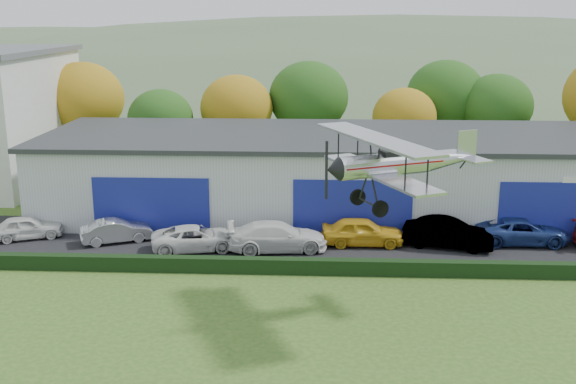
{
  "coord_description": "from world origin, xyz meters",
  "views": [
    {
      "loc": [
        3.08,
        -17.03,
        13.09
      ],
      "look_at": [
        1.64,
        12.73,
        5.26
      ],
      "focal_mm": 42.79,
      "sensor_mm": 36.0,
      "label": 1
    }
  ],
  "objects_px": {
    "car_0": "(27,227)",
    "car_5": "(448,233)",
    "car_4": "(362,231)",
    "biplane": "(397,161)",
    "car_6": "(522,231)",
    "hangar": "(349,173)",
    "car_1": "(116,231)",
    "car_3": "(277,236)",
    "car_2": "(196,238)"
  },
  "relations": [
    {
      "from": "car_0",
      "to": "car_5",
      "type": "xyz_separation_m",
      "value": [
        24.69,
        -0.37,
        0.14
      ]
    },
    {
      "from": "car_4",
      "to": "biplane",
      "type": "distance_m",
      "value": 10.78
    },
    {
      "from": "car_4",
      "to": "car_6",
      "type": "relative_size",
      "value": 0.89
    },
    {
      "from": "hangar",
      "to": "car_0",
      "type": "xyz_separation_m",
      "value": [
        -19.28,
        -7.04,
        -1.91
      ]
    },
    {
      "from": "car_5",
      "to": "car_6",
      "type": "xyz_separation_m",
      "value": [
        4.44,
        0.9,
        -0.1
      ]
    },
    {
      "from": "car_0",
      "to": "car_6",
      "type": "bearing_deg",
      "value": -111.32
    },
    {
      "from": "car_1",
      "to": "car_6",
      "type": "bearing_deg",
      "value": -111.4
    },
    {
      "from": "car_1",
      "to": "hangar",
      "type": "bearing_deg",
      "value": -85.32
    },
    {
      "from": "hangar",
      "to": "car_0",
      "type": "relative_size",
      "value": 9.94
    },
    {
      "from": "car_0",
      "to": "car_4",
      "type": "bearing_deg",
      "value": -112.87
    },
    {
      "from": "hangar",
      "to": "car_0",
      "type": "bearing_deg",
      "value": -159.93
    },
    {
      "from": "car_3",
      "to": "car_5",
      "type": "height_order",
      "value": "car_5"
    },
    {
      "from": "car_1",
      "to": "biplane",
      "type": "height_order",
      "value": "biplane"
    },
    {
      "from": "car_2",
      "to": "car_3",
      "type": "bearing_deg",
      "value": -101.34
    },
    {
      "from": "car_4",
      "to": "car_5",
      "type": "relative_size",
      "value": 0.93
    },
    {
      "from": "hangar",
      "to": "car_4",
      "type": "relative_size",
      "value": 8.6
    },
    {
      "from": "car_0",
      "to": "car_1",
      "type": "height_order",
      "value": "car_0"
    },
    {
      "from": "hangar",
      "to": "car_1",
      "type": "distance_m",
      "value": 15.76
    },
    {
      "from": "hangar",
      "to": "car_2",
      "type": "height_order",
      "value": "hangar"
    },
    {
      "from": "car_0",
      "to": "car_4",
      "type": "height_order",
      "value": "car_4"
    },
    {
      "from": "car_1",
      "to": "car_0",
      "type": "bearing_deg",
      "value": 62.79
    },
    {
      "from": "car_1",
      "to": "car_5",
      "type": "xyz_separation_m",
      "value": [
        19.19,
        -0.02,
        0.16
      ]
    },
    {
      "from": "car_3",
      "to": "car_5",
      "type": "distance_m",
      "value": 9.76
    },
    {
      "from": "car_0",
      "to": "car_3",
      "type": "bearing_deg",
      "value": -117.52
    },
    {
      "from": "car_2",
      "to": "car_4",
      "type": "xyz_separation_m",
      "value": [
        9.45,
        1.31,
        0.11
      ]
    },
    {
      "from": "car_1",
      "to": "car_3",
      "type": "height_order",
      "value": "car_3"
    },
    {
      "from": "car_3",
      "to": "car_6",
      "type": "bearing_deg",
      "value": -90.89
    },
    {
      "from": "car_5",
      "to": "biplane",
      "type": "relative_size",
      "value": 0.61
    },
    {
      "from": "car_5",
      "to": "biplane",
      "type": "xyz_separation_m",
      "value": [
        -4.05,
        -8.69,
        6.03
      ]
    },
    {
      "from": "car_6",
      "to": "biplane",
      "type": "height_order",
      "value": "biplane"
    },
    {
      "from": "car_3",
      "to": "biplane",
      "type": "relative_size",
      "value": 0.68
    },
    {
      "from": "car_0",
      "to": "biplane",
      "type": "bearing_deg",
      "value": -136.06
    },
    {
      "from": "car_3",
      "to": "car_4",
      "type": "bearing_deg",
      "value": -84.81
    },
    {
      "from": "hangar",
      "to": "car_5",
      "type": "height_order",
      "value": "hangar"
    },
    {
      "from": "car_3",
      "to": "car_5",
      "type": "xyz_separation_m",
      "value": [
        9.71,
        0.99,
        0.02
      ]
    },
    {
      "from": "car_0",
      "to": "biplane",
      "type": "distance_m",
      "value": 23.36
    },
    {
      "from": "car_2",
      "to": "car_5",
      "type": "relative_size",
      "value": 0.98
    },
    {
      "from": "car_1",
      "to": "car_6",
      "type": "relative_size",
      "value": 0.77
    },
    {
      "from": "car_6",
      "to": "biplane",
      "type": "relative_size",
      "value": 0.64
    },
    {
      "from": "car_5",
      "to": "car_4",
      "type": "bearing_deg",
      "value": 101.73
    },
    {
      "from": "car_0",
      "to": "car_5",
      "type": "relative_size",
      "value": 0.81
    },
    {
      "from": "car_5",
      "to": "biplane",
      "type": "height_order",
      "value": "biplane"
    },
    {
      "from": "car_1",
      "to": "car_6",
      "type": "xyz_separation_m",
      "value": [
        23.63,
        0.88,
        0.06
      ]
    },
    {
      "from": "car_1",
      "to": "car_6",
      "type": "height_order",
      "value": "car_6"
    },
    {
      "from": "car_5",
      "to": "car_2",
      "type": "bearing_deg",
      "value": 108.49
    },
    {
      "from": "car_0",
      "to": "car_1",
      "type": "distance_m",
      "value": 5.51
    },
    {
      "from": "car_3",
      "to": "biplane",
      "type": "distance_m",
      "value": 11.31
    },
    {
      "from": "car_1",
      "to": "car_5",
      "type": "relative_size",
      "value": 0.81
    },
    {
      "from": "car_2",
      "to": "car_5",
      "type": "xyz_separation_m",
      "value": [
        14.31,
        1.12,
        0.14
      ]
    },
    {
      "from": "hangar",
      "to": "car_3",
      "type": "xyz_separation_m",
      "value": [
        -4.3,
        -8.4,
        -1.79
      ]
    }
  ]
}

